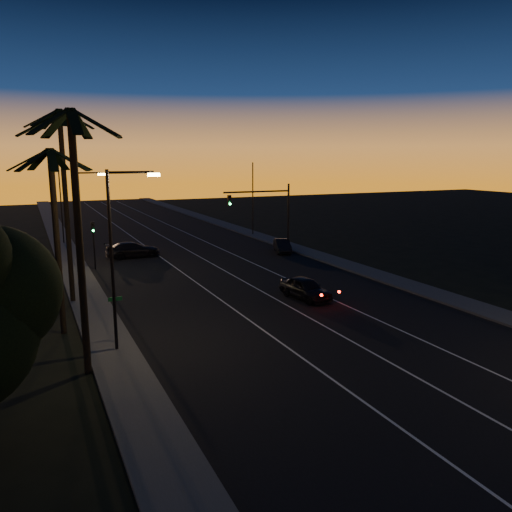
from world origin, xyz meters
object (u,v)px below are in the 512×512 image
cross_car (133,250)px  right_car (282,246)px  signal_mast (267,207)px  lead_car (305,288)px

cross_car → right_car: bearing=-14.6°
signal_mast → right_car: signal_mast is taller
signal_mast → cross_car: 13.80m
signal_mast → right_car: 4.51m
right_car → cross_car: 14.91m
lead_car → right_car: bearing=67.5°
lead_car → cross_car: 21.20m
signal_mast → lead_car: size_ratio=1.42×
lead_car → right_car: lead_car is taller
lead_car → right_car: 17.25m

